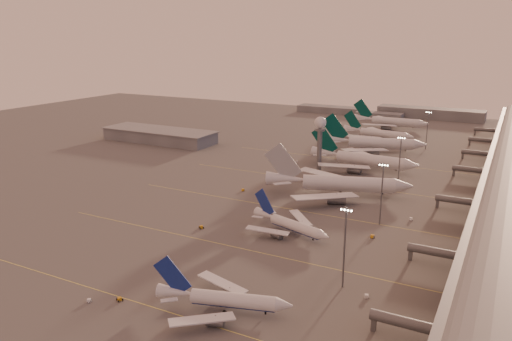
% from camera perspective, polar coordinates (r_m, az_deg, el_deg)
% --- Properties ---
extents(ground, '(700.00, 700.00, 0.00)m').
position_cam_1_polar(ground, '(177.21, -8.48, -8.86)').
color(ground, '#545151').
rests_on(ground, ground).
extents(taxiway_markings, '(180.00, 185.25, 0.02)m').
position_cam_1_polar(taxiway_markings, '(210.01, 7.36, -4.88)').
color(taxiway_markings, '#EFDF54').
rests_on(taxiway_markings, ground).
extents(hangar, '(82.00, 27.00, 8.50)m').
position_cam_1_polar(hangar, '(352.64, -10.97, 3.98)').
color(hangar, slate).
rests_on(hangar, ground).
extents(radar_tower, '(6.40, 6.40, 31.10)m').
position_cam_1_polar(radar_tower, '(270.81, 7.32, 4.32)').
color(radar_tower, slate).
rests_on(radar_tower, ground).
extents(mast_a, '(3.60, 0.56, 25.00)m').
position_cam_1_polar(mast_a, '(147.32, 10.09, -8.27)').
color(mast_a, slate).
rests_on(mast_a, ground).
extents(mast_b, '(3.60, 0.56, 25.00)m').
position_cam_1_polar(mast_b, '(198.02, 14.18, -2.29)').
color(mast_b, slate).
rests_on(mast_b, ground).
extents(mast_c, '(3.60, 0.56, 25.00)m').
position_cam_1_polar(mast_c, '(250.94, 16.11, 1.27)').
color(mast_c, slate).
rests_on(mast_c, ground).
extents(mast_d, '(3.60, 0.56, 25.00)m').
position_cam_1_polar(mast_d, '(338.18, 18.99, 4.57)').
color(mast_d, slate).
rests_on(mast_d, ground).
extents(distant_horizon, '(165.00, 37.50, 9.00)m').
position_cam_1_polar(distant_horizon, '(469.31, 15.89, 6.40)').
color(distant_horizon, slate).
rests_on(distant_horizon, ground).
extents(narrowbody_near, '(37.28, 29.33, 14.94)m').
position_cam_1_polar(narrowbody_near, '(138.27, -3.71, -14.69)').
color(narrowbody_near, silver).
rests_on(narrowbody_near, ground).
extents(narrowbody_mid, '(35.52, 27.90, 14.33)m').
position_cam_1_polar(narrowbody_mid, '(187.60, 3.94, -6.35)').
color(narrowbody_mid, silver).
rests_on(narrowbody_mid, ground).
extents(widebody_white, '(65.42, 51.59, 23.87)m').
position_cam_1_polar(widebody_white, '(233.28, 9.41, -1.82)').
color(widebody_white, silver).
rests_on(widebody_white, ground).
extents(greentail_a, '(62.05, 50.02, 22.53)m').
position_cam_1_polar(greentail_a, '(281.78, 12.17, 1.00)').
color(greentail_a, silver).
rests_on(greentail_a, ground).
extents(greentail_b, '(64.18, 51.13, 23.89)m').
position_cam_1_polar(greentail_b, '(324.14, 13.33, 2.83)').
color(greentail_b, silver).
rests_on(greentail_b, ground).
extents(greentail_c, '(52.29, 41.95, 19.06)m').
position_cam_1_polar(greentail_c, '(362.83, 13.76, 3.98)').
color(greentail_c, silver).
rests_on(greentail_c, ground).
extents(greentail_d, '(59.69, 48.24, 21.69)m').
position_cam_1_polar(greentail_d, '(411.61, 15.09, 5.27)').
color(greentail_d, silver).
rests_on(greentail_d, ground).
extents(gsv_truck_a, '(5.35, 4.17, 2.07)m').
position_cam_1_polar(gsv_truck_a, '(150.31, -18.41, -13.74)').
color(gsv_truck_a, silver).
rests_on(gsv_truck_a, ground).
extents(gsv_tug_near, '(3.16, 3.87, 0.96)m').
position_cam_1_polar(gsv_tug_near, '(148.94, -15.31, -14.01)').
color(gsv_tug_near, orange).
rests_on(gsv_tug_near, ground).
extents(gsv_catering_a, '(5.63, 3.69, 4.26)m').
position_cam_1_polar(gsv_catering_a, '(147.89, 12.64, -13.32)').
color(gsv_catering_a, silver).
rests_on(gsv_catering_a, ground).
extents(gsv_tug_mid, '(4.28, 4.03, 1.06)m').
position_cam_1_polar(gsv_tug_mid, '(193.57, -6.26, -6.46)').
color(gsv_tug_mid, orange).
rests_on(gsv_tug_mid, ground).
extents(gsv_truck_b, '(6.43, 2.80, 2.52)m').
position_cam_1_polar(gsv_truck_b, '(188.32, 13.31, -7.20)').
color(gsv_truck_b, orange).
rests_on(gsv_truck_b, ground).
extents(gsv_truck_c, '(5.05, 5.99, 2.36)m').
position_cam_1_polar(gsv_truck_c, '(236.89, -1.40, -2.08)').
color(gsv_truck_c, orange).
rests_on(gsv_truck_c, ground).
extents(gsv_catering_b, '(5.59, 2.98, 4.42)m').
position_cam_1_polar(gsv_catering_b, '(209.31, 17.38, -4.91)').
color(gsv_catering_b, silver).
rests_on(gsv_catering_b, ground).
extents(gsv_tug_far, '(4.35, 4.16, 1.08)m').
position_cam_1_polar(gsv_tug_far, '(254.23, 5.43, -1.08)').
color(gsv_tug_far, silver).
rests_on(gsv_tug_far, ground).
extents(gsv_truck_d, '(3.67, 5.87, 2.23)m').
position_cam_1_polar(gsv_truck_d, '(290.03, 4.67, 1.12)').
color(gsv_truck_d, silver).
rests_on(gsv_truck_d, ground).
extents(gsv_tug_hangar, '(4.55, 4.13, 1.12)m').
position_cam_1_polar(gsv_tug_hangar, '(299.53, 17.39, 0.81)').
color(gsv_tug_hangar, slate).
rests_on(gsv_tug_hangar, ground).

